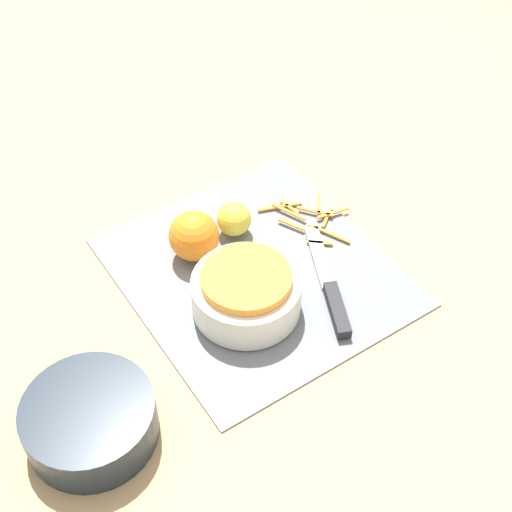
{
  "coord_description": "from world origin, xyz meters",
  "views": [
    {
      "loc": [
        -0.61,
        0.41,
        0.8
      ],
      "look_at": [
        0.0,
        0.0,
        0.04
      ],
      "focal_mm": 50.0,
      "sensor_mm": 36.0,
      "label": 1
    }
  ],
  "objects_px": {
    "bowl_speckled": "(246,292)",
    "bowl_dark": "(90,421)",
    "lemon": "(234,219)",
    "knife": "(333,297)",
    "orange_left": "(194,236)"
  },
  "relations": [
    {
      "from": "bowl_dark",
      "to": "lemon",
      "type": "height_order",
      "value": "same"
    },
    {
      "from": "bowl_dark",
      "to": "knife",
      "type": "xyz_separation_m",
      "value": [
        0.0,
        -0.38,
        -0.02
      ]
    },
    {
      "from": "bowl_speckled",
      "to": "lemon",
      "type": "distance_m",
      "value": 0.16
    },
    {
      "from": "bowl_dark",
      "to": "knife",
      "type": "distance_m",
      "value": 0.38
    },
    {
      "from": "bowl_speckled",
      "to": "orange_left",
      "type": "distance_m",
      "value": 0.14
    },
    {
      "from": "bowl_dark",
      "to": "orange_left",
      "type": "xyz_separation_m",
      "value": [
        0.2,
        -0.26,
        0.01
      ]
    },
    {
      "from": "knife",
      "to": "orange_left",
      "type": "xyz_separation_m",
      "value": [
        0.19,
        0.12,
        0.03
      ]
    },
    {
      "from": "knife",
      "to": "orange_left",
      "type": "height_order",
      "value": "orange_left"
    },
    {
      "from": "bowl_speckled",
      "to": "orange_left",
      "type": "relative_size",
      "value": 2.03
    },
    {
      "from": "bowl_speckled",
      "to": "bowl_dark",
      "type": "bearing_deg",
      "value": 103.0
    },
    {
      "from": "orange_left",
      "to": "lemon",
      "type": "distance_m",
      "value": 0.08
    },
    {
      "from": "knife",
      "to": "orange_left",
      "type": "relative_size",
      "value": 2.77
    },
    {
      "from": "orange_left",
      "to": "lemon",
      "type": "height_order",
      "value": "orange_left"
    },
    {
      "from": "knife",
      "to": "orange_left",
      "type": "distance_m",
      "value": 0.23
    },
    {
      "from": "bowl_speckled",
      "to": "knife",
      "type": "relative_size",
      "value": 0.73
    }
  ]
}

